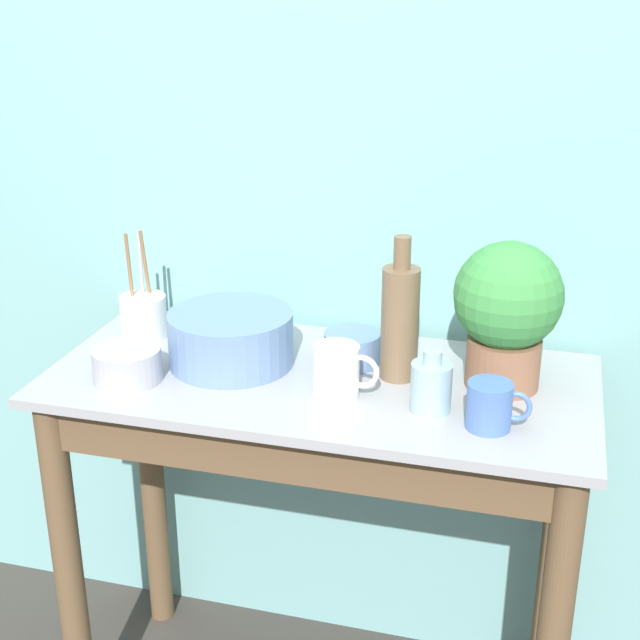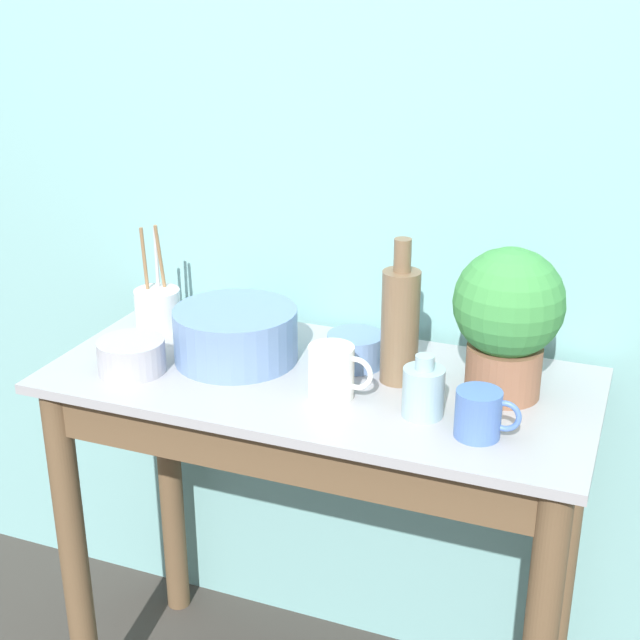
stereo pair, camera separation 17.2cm
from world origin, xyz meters
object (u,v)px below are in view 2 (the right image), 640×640
bottle_short (423,391)px  utensil_cup (158,308)px  bottle_tall (400,323)px  mug_white (332,372)px  bowl_small_blue (355,350)px  bowl_wash_large (236,335)px  bowl_small_steel (132,356)px  mug_blue (480,414)px  potted_plant (508,316)px

bottle_short → utensil_cup: bearing=164.3°
bottle_tall → mug_white: 0.16m
bottle_tall → bowl_small_blue: 0.14m
bowl_wash_large → mug_white: bowl_wash_large is taller
bowl_small_blue → utensil_cup: bearing=177.2°
bowl_small_steel → mug_blue: bearing=-1.0°
utensil_cup → mug_white: bearing=-20.1°
bottle_short → bowl_small_steel: bearing=-177.1°
potted_plant → mug_blue: size_ratio=2.52×
mug_blue → utensil_cup: utensil_cup is taller
bowl_wash_large → bowl_small_steel: bowl_wash_large is taller
utensil_cup → bowl_small_steel: bearing=-72.6°
bottle_tall → mug_blue: bearing=-40.5°
bowl_wash_large → utensil_cup: bearing=159.8°
potted_plant → bowl_small_blue: potted_plant is taller
potted_plant → utensil_cup: size_ratio=1.20×
bowl_small_steel → utensil_cup: (-0.07, 0.22, 0.02)m
bottle_short → mug_white: (-0.18, 0.01, 0.00)m
bowl_small_blue → utensil_cup: 0.47m
bowl_small_blue → bottle_short: bearing=-41.3°
bottle_short → utensil_cup: utensil_cup is taller
bottle_tall → potted_plant: bearing=4.0°
bowl_small_blue → potted_plant: bearing=-4.7°
bottle_tall → mug_white: (-0.09, -0.11, -0.07)m
bowl_small_steel → mug_white: bearing=5.4°
bottle_short → bowl_small_steel: (-0.59, -0.03, -0.02)m
potted_plant → utensil_cup: 0.79m
potted_plant → bottle_short: bearing=-130.5°
bottle_short → mug_blue: (0.11, -0.04, -0.01)m
mug_blue → bowl_small_blue: 0.36m
potted_plant → bottle_tall: same height
mug_white → utensil_cup: 0.51m
bowl_small_blue → bottle_tall: bearing=-20.6°
bowl_wash_large → utensil_cup: size_ratio=1.06×
bottle_tall → bottle_short: 0.17m
potted_plant → mug_blue: 0.21m
bottle_short → mug_white: 0.18m
bowl_wash_large → mug_blue: 0.55m
bowl_wash_large → utensil_cup: utensil_cup is taller
mug_blue → bottle_tall: bearing=139.5°
bottle_tall → bowl_small_steel: size_ratio=2.14×
bottle_tall → mug_white: size_ratio=2.29×
bottle_short → mug_white: bearing=176.9°
bottle_tall → utensil_cup: 0.58m
potted_plant → bowl_small_blue: size_ratio=2.50×
bowl_small_steel → utensil_cup: size_ratio=0.56×
mug_blue → bowl_small_blue: (-0.30, 0.20, -0.01)m
mug_white → mug_blue: size_ratio=1.10×
potted_plant → bowl_wash_large: potted_plant is taller
mug_white → bowl_small_steel: 0.42m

